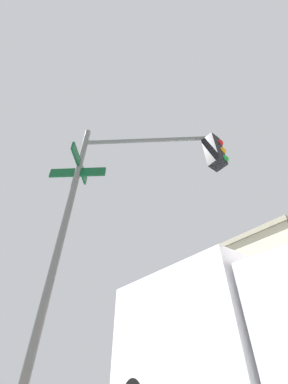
# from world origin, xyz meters

# --- Properties ---
(traffic_signal_near) EXTENTS (2.35, 2.74, 5.44)m
(traffic_signal_near) POSITION_xyz_m (-5.74, -6.36, 3.87)
(traffic_signal_near) COLOR slate
(traffic_signal_near) RESTS_ON ground_plane
(building_stucco) EXTENTS (15.47, 22.80, 9.98)m
(building_stucco) POSITION_xyz_m (-15.58, 19.25, 5.00)
(building_stucco) COLOR beige
(building_stucco) RESTS_ON ground_plane
(box_truck_second) EXTENTS (7.16, 2.49, 3.59)m
(box_truck_second) POSITION_xyz_m (-7.61, -2.36, 1.93)
(box_truck_second) COLOR silver
(box_truck_second) RESTS_ON ground_plane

